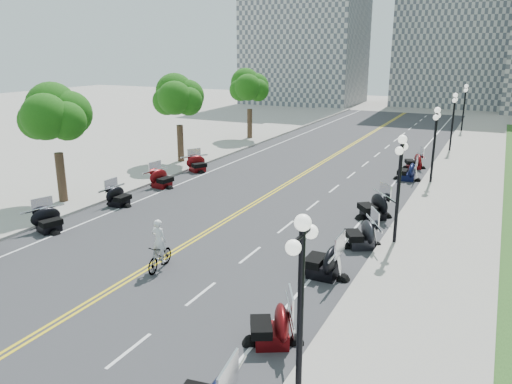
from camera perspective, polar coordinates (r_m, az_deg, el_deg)
The scene contains 46 objects.
ground at distance 23.47m, azimuth -7.70°, elevation -5.81°, with size 160.00×160.00×0.00m, color gray.
road at distance 31.79m, azimuth 2.32°, elevation 0.19°, with size 16.00×90.00×0.01m, color #333335.
centerline_yellow_a at distance 31.83m, azimuth 2.12°, elevation 0.23°, with size 0.12×90.00×0.00m, color yellow.
centerline_yellow_b at distance 31.74m, azimuth 2.51°, elevation 0.18°, with size 0.12×90.00×0.00m, color yellow.
edge_line_north at distance 29.89m, azimuth 13.60°, elevation -1.28°, with size 0.12×90.00×0.00m, color white.
edge_line_south at distance 34.77m, azimuth -7.37°, elevation 1.47°, with size 0.12×90.00×0.00m, color white.
lane_dash_4 at distance 16.07m, azimuth -14.29°, elevation -17.13°, with size 0.12×2.00×0.00m, color white.
lane_dash_5 at distance 18.81m, azimuth -6.30°, elevation -11.47°, with size 0.12×2.00×0.00m, color white.
lane_dash_6 at distance 21.95m, azimuth -0.68°, elevation -7.20°, with size 0.12×2.00×0.00m, color white.
lane_dash_7 at distance 25.33m, azimuth 3.42°, elevation -3.99°, with size 0.12×2.00×0.00m, color white.
lane_dash_8 at distance 28.87m, azimuth 6.51°, elevation -1.53°, with size 0.12×2.00×0.00m, color white.
lane_dash_9 at distance 32.52m, azimuth 8.91°, elevation 0.39°, with size 0.12×2.00×0.00m, color white.
lane_dash_10 at distance 36.24m, azimuth 10.83°, elevation 1.91°, with size 0.12×2.00×0.00m, color white.
lane_dash_11 at distance 40.02m, azimuth 12.39°, elevation 3.15°, with size 0.12×2.00×0.00m, color white.
lane_dash_12 at distance 43.83m, azimuth 13.68°, elevation 4.17°, with size 0.12×2.00×0.00m, color white.
lane_dash_13 at distance 47.68m, azimuth 14.76°, elevation 5.03°, with size 0.12×2.00×0.00m, color white.
lane_dash_14 at distance 51.55m, azimuth 15.69°, elevation 5.76°, with size 0.12×2.00×0.00m, color white.
lane_dash_15 at distance 55.43m, azimuth 16.49°, elevation 6.38°, with size 0.12×2.00×0.00m, color white.
lane_dash_16 at distance 59.34m, azimuth 17.18°, elevation 6.92°, with size 0.12×2.00×0.00m, color white.
lane_dash_17 at distance 63.25m, azimuth 17.79°, elevation 7.39°, with size 0.12×2.00×0.00m, color white.
lane_dash_18 at distance 67.18m, azimuth 18.33°, elevation 7.81°, with size 0.12×2.00×0.00m, color white.
lane_dash_19 at distance 71.11m, azimuth 18.81°, elevation 8.18°, with size 0.12×2.00×0.00m, color white.
sidewalk_north at distance 29.33m, azimuth 21.42°, elevation -2.16°, with size 5.00×90.00×0.15m, color #9E9991.
sidewalk_south at distance 37.13m, azimuth -12.67°, elevation 2.24°, with size 5.00×90.00×0.15m, color #9E9991.
distant_block_a at distance 85.66m, azimuth 5.73°, elevation 18.84°, with size 18.00×14.00×26.00m, color gray.
distant_block_b at distance 86.62m, azimuth 21.86°, elevation 19.13°, with size 16.00×12.00×30.00m, color gray.
street_lamp_1 at distance 12.27m, azimuth 5.08°, elevation -13.69°, with size 0.50×1.20×4.90m, color black, non-canonical shape.
street_lamp_2 at distance 23.11m, azimuth 15.96°, elevation 0.17°, with size 0.50×1.20×4.90m, color black, non-canonical shape.
street_lamp_3 at distance 34.73m, azimuth 19.68°, elevation 5.02°, with size 0.50×1.20×4.90m, color black, non-canonical shape.
street_lamp_4 at distance 46.54m, azimuth 21.55°, elevation 7.42°, with size 0.50×1.20×4.90m, color black, non-canonical shape.
street_lamp_5 at distance 58.42m, azimuth 22.66°, elevation 8.84°, with size 0.50×1.20×4.90m, color black, non-canonical shape.
tree_2 at distance 30.23m, azimuth -21.98°, elevation 7.42°, with size 4.80×4.80×9.20m, color #235619, non-canonical shape.
tree_3 at distance 39.21m, azimuth -8.82°, elevation 10.10°, with size 4.80×4.80×9.20m, color #235619, non-canonical shape.
tree_4 at distance 49.49m, azimuth -0.74°, elevation 11.48°, with size 4.80×4.80×9.20m, color #235619, non-canonical shape.
motorcycle_n_4 at distance 15.58m, azimuth 1.80°, elevation -14.72°, with size 2.01×2.01×1.41m, color #590A0C, non-canonical shape.
motorcycle_n_5 at distance 19.91m, azimuth 7.75°, elevation -7.55°, with size 2.16×2.16×1.51m, color black, non-canonical shape.
motorcycle_n_6 at distance 23.03m, azimuth 11.93°, elevation -4.54°, with size 2.05×2.05×1.43m, color black, non-canonical shape.
motorcycle_n_7 at distance 27.06m, azimuth 13.29°, elevation -1.42°, with size 2.16×2.16×1.51m, color black, non-canonical shape.
motorcycle_n_9 at distance 35.64m, azimuth 16.90°, elevation 2.40°, with size 2.00×2.00×1.40m, color black, non-canonical shape.
motorcycle_n_10 at distance 39.30m, azimuth 17.61°, elevation 3.49°, with size 1.85×1.85×1.30m, color #590A0C, non-canonical shape.
motorcycle_s_5 at distance 26.54m, azimuth -22.67°, elevation -2.83°, with size 1.88×1.88×1.31m, color black, non-canonical shape.
motorcycle_s_6 at distance 29.55m, azimuth -15.42°, elevation -0.37°, with size 1.78×1.78×1.25m, color black, non-canonical shape.
motorcycle_s_7 at distance 32.86m, azimuth -10.72°, elevation 1.65°, with size 1.92×1.92×1.35m, color #590A0C, non-canonical shape.
motorcycle_s_8 at distance 36.80m, azimuth -6.71°, elevation 3.34°, with size 1.89×1.89×1.32m, color #590A0C, non-canonical shape.
bicycle at distance 20.78m, azimuth -10.94°, elevation -7.26°, with size 0.52×1.85×1.11m, color #A51414.
cyclist_rider at distance 20.25m, azimuth -11.15°, elevation -3.47°, with size 0.66×0.43×1.81m, color silver.
Camera 1 is at (12.34, -17.99, 8.67)m, focal length 35.00 mm.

